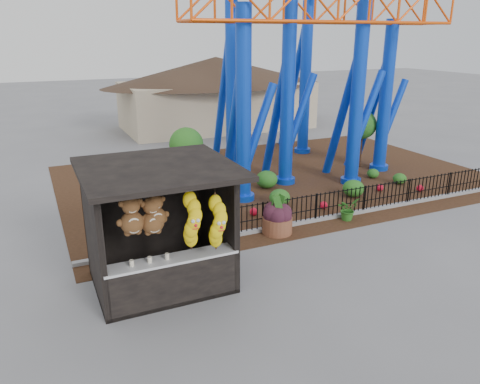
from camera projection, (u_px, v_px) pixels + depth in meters
name	position (u px, v px, depth m)	size (l,w,h in m)	color
ground	(288.00, 279.00, 12.03)	(120.00, 120.00, 0.00)	slate
mulch_bed	(276.00, 178.00, 20.50)	(18.00, 12.00, 0.02)	#331E11
curb	(345.00, 215.00, 16.17)	(18.00, 0.18, 0.12)	gray
prize_booth	(161.00, 231.00, 11.12)	(3.50, 3.40, 3.12)	black
picket_fence	(367.00, 199.00, 16.38)	(12.20, 0.06, 1.00)	black
roller_coaster	(301.00, 22.00, 19.07)	(11.00, 6.37, 10.82)	blue
terracotta_planter	(277.00, 225.00, 14.73)	(0.95, 0.95, 0.54)	brown
planter_foliage	(278.00, 208.00, 14.54)	(0.70, 0.70, 0.64)	#331421
potted_plant	(348.00, 209.00, 15.75)	(0.70, 0.60, 0.78)	#215519
landscaping	(315.00, 186.00, 18.41)	(7.59, 3.61, 0.71)	#255E1B
pavilion	(216.00, 81.00, 30.65)	(15.00, 15.00, 4.80)	#BFAD8C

